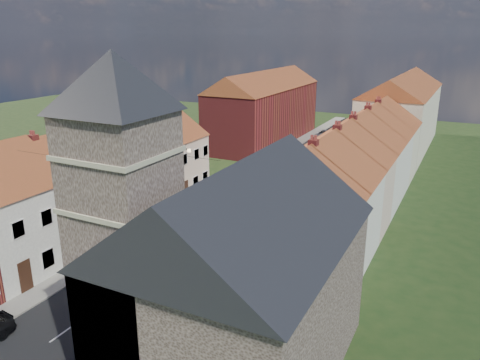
% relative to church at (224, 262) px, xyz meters
% --- Properties ---
extents(ground, '(160.00, 160.00, 0.00)m').
position_rel_church_xyz_m(ground, '(-9.36, -3.32, -5.88)').
color(ground, '#31421C').
rests_on(ground, ground).
extents(road, '(7.00, 90.00, 0.02)m').
position_rel_church_xyz_m(road, '(-9.36, 26.68, -5.87)').
color(road, black).
rests_on(road, ground).
extents(pavement_left, '(1.80, 90.00, 0.12)m').
position_rel_church_xyz_m(pavement_left, '(-13.76, 26.68, -5.82)').
color(pavement_left, gray).
rests_on(pavement_left, ground).
extents(pavement_right, '(1.80, 90.00, 0.12)m').
position_rel_church_xyz_m(pavement_right, '(-4.96, 26.68, -5.82)').
color(pavement_right, gray).
rests_on(pavement_right, ground).
extents(church, '(11.25, 14.25, 15.20)m').
position_rel_church_xyz_m(church, '(0.00, 0.00, 0.00)').
color(church, '#372C27').
rests_on(church, ground).
extents(cottage_r_tudor, '(8.30, 5.20, 9.00)m').
position_rel_church_xyz_m(cottage_r_tudor, '(-0.09, 9.37, -1.41)').
color(cottage_r_tudor, white).
rests_on(cottage_r_tudor, ground).
extents(cottage_r_white_near, '(8.30, 6.00, 9.00)m').
position_rel_church_xyz_m(cottage_r_white_near, '(-0.06, 14.77, -1.40)').
color(cottage_r_white_near, silver).
rests_on(cottage_r_white_near, ground).
extents(cottage_r_cream_mid, '(8.30, 5.20, 9.00)m').
position_rel_church_xyz_m(cottage_r_cream_mid, '(-0.06, 20.17, -1.40)').
color(cottage_r_cream_mid, beige).
rests_on(cottage_r_cream_mid, ground).
extents(cottage_r_pink, '(8.30, 6.00, 9.00)m').
position_rel_church_xyz_m(cottage_r_pink, '(-0.06, 25.57, -1.40)').
color(cottage_r_pink, silver).
rests_on(cottage_r_pink, ground).
extents(cottage_r_white_far, '(8.30, 5.20, 9.00)m').
position_rel_church_xyz_m(cottage_r_white_far, '(-0.06, 30.97, -1.40)').
color(cottage_r_white_far, silver).
rests_on(cottage_r_white_far, ground).
extents(cottage_r_cream_far, '(8.30, 6.00, 9.00)m').
position_rel_church_xyz_m(cottage_r_cream_far, '(-0.06, 36.37, -1.40)').
color(cottage_r_cream_far, white).
rests_on(cottage_r_cream_far, ground).
extents(cottage_l_white, '(8.30, 6.90, 8.80)m').
position_rel_church_xyz_m(cottage_l_white, '(-18.66, 8.62, -1.51)').
color(cottage_l_white, silver).
rests_on(cottage_l_white, ground).
extents(cottage_l_brick_mid, '(8.30, 5.70, 9.10)m').
position_rel_church_xyz_m(cottage_l_brick_mid, '(-18.66, 14.72, -1.35)').
color(cottage_l_brick_mid, maroon).
rests_on(cottage_l_brick_mid, ground).
extents(cottage_l_pink, '(8.30, 6.30, 8.80)m').
position_rel_church_xyz_m(cottage_l_pink, '(-18.66, 20.52, -1.51)').
color(cottage_l_pink, beige).
rests_on(cottage_l_pink, ground).
extents(block_right_far, '(8.30, 24.20, 10.50)m').
position_rel_church_xyz_m(block_right_far, '(-0.06, 51.68, -0.58)').
color(block_right_far, white).
rests_on(block_right_far, ground).
extents(block_left_far, '(8.30, 24.20, 10.50)m').
position_rel_church_xyz_m(block_left_far, '(-18.66, 46.68, -0.58)').
color(block_left_far, maroon).
rests_on(block_left_far, ground).
extents(lamppost, '(0.88, 0.15, 6.00)m').
position_rel_church_xyz_m(lamppost, '(-13.17, 16.68, -2.34)').
color(lamppost, black).
rests_on(lamppost, pavement_left).
extents(car_mid, '(2.04, 4.57, 1.46)m').
position_rel_church_xyz_m(car_mid, '(-10.86, 24.79, -5.15)').
color(car_mid, '#B8BCC1').
rests_on(car_mid, ground).
extents(car_far, '(1.98, 4.50, 1.29)m').
position_rel_church_xyz_m(car_far, '(-10.86, 35.61, -5.23)').
color(car_far, navy).
rests_on(car_far, ground).
extents(car_distant, '(2.22, 4.38, 1.19)m').
position_rel_church_xyz_m(car_distant, '(-11.28, 52.85, -5.28)').
color(car_distant, '#A1A4A9').
rests_on(car_distant, ground).
extents(pedestrian_left, '(0.75, 0.60, 1.81)m').
position_rel_church_xyz_m(pedestrian_left, '(-13.20, 9.79, -4.85)').
color(pedestrian_left, black).
rests_on(pedestrian_left, pavement_left).
extents(pedestrian_right, '(0.90, 0.75, 1.67)m').
position_rel_church_xyz_m(pedestrian_right, '(-4.71, 11.81, -4.92)').
color(pedestrian_right, '#292321').
rests_on(pedestrian_right, pavement_right).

